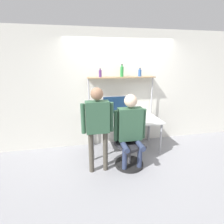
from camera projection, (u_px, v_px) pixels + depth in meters
name	position (u px, v px, depth m)	size (l,w,h in m)	color
ground_plane	(129.00, 158.00, 3.77)	(12.00, 12.00, 0.00)	gray
wall_back	(120.00, 89.00, 4.17)	(8.00, 0.06, 2.70)	silver
desk	(124.00, 123.00, 3.97)	(1.63, 0.79, 0.73)	silver
shelf_unit	(122.00, 89.00, 4.02)	(1.55, 0.22, 1.66)	#997A56
monitor	(116.00, 106.00, 4.06)	(0.64, 0.23, 0.51)	#B7B7BC
laptop	(123.00, 119.00, 3.81)	(0.34, 0.26, 0.25)	#333338
cell_phone	(135.00, 121.00, 3.85)	(0.07, 0.15, 0.01)	#264C8C
office_chair	(128.00, 152.00, 3.46)	(0.58, 0.58, 0.92)	black
person_seated	(130.00, 125.00, 3.26)	(0.62, 0.48, 1.44)	#2D3856
person_standing	(98.00, 120.00, 3.05)	(0.57, 0.22, 1.59)	#4C473D
bottle_blue	(140.00, 73.00, 4.00)	(0.07, 0.07, 0.19)	#335999
bottle_green	(122.00, 71.00, 3.91)	(0.07, 0.07, 0.27)	#2D8C3F
bottle_purple	(100.00, 74.00, 3.82)	(0.06, 0.06, 0.19)	#593372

